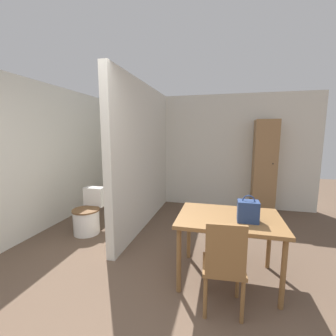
% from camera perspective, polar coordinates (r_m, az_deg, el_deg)
% --- Properties ---
extents(wall_back, '(5.41, 0.12, 2.50)m').
position_cam_1_polar(wall_back, '(5.28, 5.70, 4.29)').
color(wall_back, silver).
rests_on(wall_back, ground_plane).
extents(wall_left, '(0.12, 4.87, 2.50)m').
position_cam_1_polar(wall_left, '(4.43, -29.16, 2.43)').
color(wall_left, silver).
rests_on(wall_left, ground_plane).
extents(partition_wall, '(0.12, 2.69, 2.50)m').
position_cam_1_polar(partition_wall, '(4.07, -6.09, 3.03)').
color(partition_wall, silver).
rests_on(partition_wall, ground_plane).
extents(dining_table, '(1.11, 0.80, 0.74)m').
position_cam_1_polar(dining_table, '(2.64, 15.19, -13.46)').
color(dining_table, brown).
rests_on(dining_table, ground_plane).
extents(wooden_chair, '(0.41, 0.41, 0.90)m').
position_cam_1_polar(wooden_chair, '(2.25, 14.04, -22.64)').
color(wooden_chair, brown).
rests_on(wooden_chair, ground_plane).
extents(toilet, '(0.44, 0.59, 0.72)m').
position_cam_1_polar(toilet, '(4.09, -19.57, -11.31)').
color(toilet, white).
rests_on(toilet, ground_plane).
extents(handbag, '(0.21, 0.15, 0.28)m').
position_cam_1_polar(handbag, '(2.50, 19.66, -10.27)').
color(handbag, navy).
rests_on(handbag, dining_table).
extents(wooden_cabinet, '(0.45, 0.40, 1.93)m').
position_cam_1_polar(wooden_cabinet, '(5.06, 23.25, 0.23)').
color(wooden_cabinet, '#997047').
rests_on(wooden_cabinet, ground_plane).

